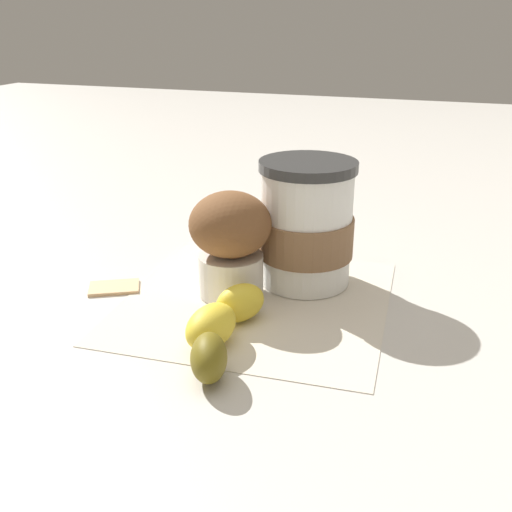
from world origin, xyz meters
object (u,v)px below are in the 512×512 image
(coffee_cup, at_px, (306,226))
(banana, at_px, (219,327))
(muffin, at_px, (230,239))
(sugar_packet, at_px, (114,286))

(coffee_cup, relative_size, banana, 0.85)
(muffin, xyz_separation_m, sugar_packet, (0.03, -0.12, -0.06))
(sugar_packet, bearing_deg, coffee_cup, 113.91)
(coffee_cup, height_order, muffin, coffee_cup)
(coffee_cup, distance_m, muffin, 0.08)
(coffee_cup, xyz_separation_m, sugar_packet, (0.08, -0.18, -0.06))
(coffee_cup, xyz_separation_m, muffin, (0.05, -0.06, -0.00))
(coffee_cup, relative_size, muffin, 1.22)
(banana, xyz_separation_m, sugar_packet, (-0.07, -0.15, -0.02))
(sugar_packet, bearing_deg, banana, 63.97)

